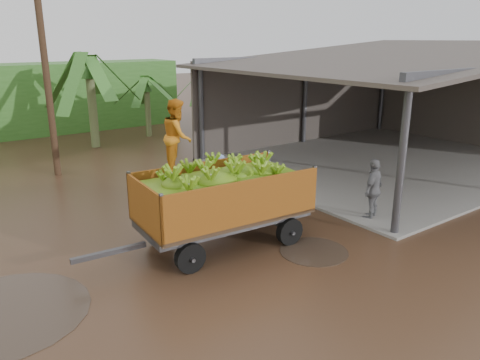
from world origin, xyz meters
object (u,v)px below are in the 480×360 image
Objects in this scene: banana_trailer at (222,196)px; man_grey at (373,190)px; man_blue at (219,182)px; utility_pole at (46,70)px.

man_grey is at bearing -10.09° from banana_trailer.
banana_trailer is 3.27× the size of man_grey.
man_grey reaches higher than man_blue.
banana_trailer is at bearing 81.55° from man_blue.
banana_trailer reaches higher than man_blue.
man_blue is at bearing 62.00° from banana_trailer.
man_grey is (4.29, -1.07, -0.39)m from banana_trailer.
man_blue is (1.28, 2.06, -0.41)m from banana_trailer.
man_grey is at bearing -59.14° from utility_pole.
man_blue is at bearing -66.94° from utility_pole.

